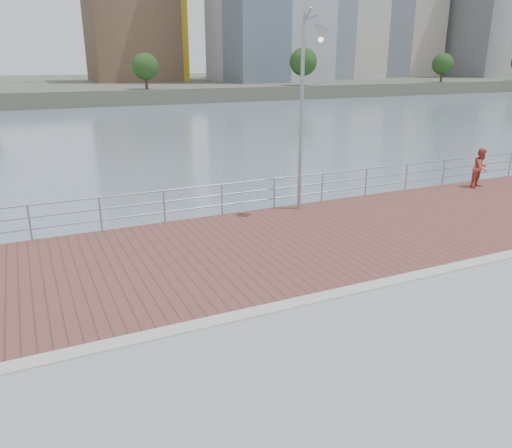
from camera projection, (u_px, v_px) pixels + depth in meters
name	position (u px, v px, depth m)	size (l,w,h in m)	color
water	(292.00, 381.00, 11.74)	(400.00, 400.00, 0.00)	slate
brick_lane	(232.00, 251.00, 14.21)	(40.00, 6.80, 0.02)	brown
curb	(294.00, 303.00, 11.11)	(40.00, 0.40, 0.06)	#B7B5AD
far_shore	(38.00, 86.00, 116.67)	(320.00, 95.00, 2.50)	#4C5142
guardrail	(194.00, 199.00, 16.92)	(39.06, 0.06, 1.13)	#8C9EA8
street_lamp	(310.00, 79.00, 16.40)	(0.47, 1.37, 6.47)	gray
bystander	(481.00, 168.00, 21.04)	(0.81, 0.63, 1.66)	#C44639
shoreline_trees	(153.00, 63.00, 82.42)	(170.08, 5.20, 6.93)	#473323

